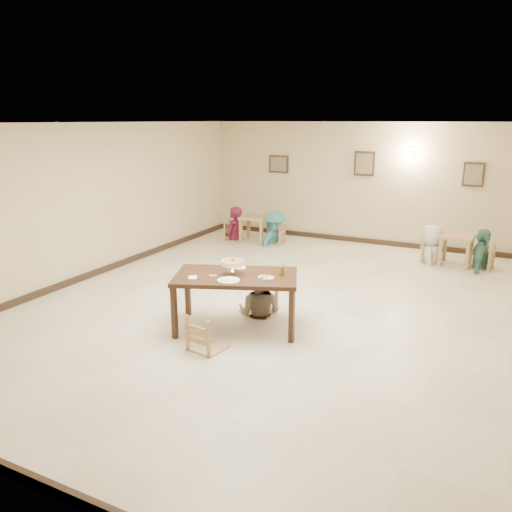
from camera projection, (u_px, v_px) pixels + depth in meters
The scene contains 33 objects.
floor at pixel (278, 304), 8.54m from camera, with size 10.00×10.00×0.00m, color beige.
ceiling at pixel (281, 123), 7.75m from camera, with size 10.00×10.00×0.00m, color white.
wall_back at pixel (360, 184), 12.47m from camera, with size 10.00×10.00×0.00m, color beige.
wall_front at pixel (18, 329), 3.82m from camera, with size 10.00×10.00×0.00m, color beige.
wall_left at pixel (94, 201), 9.85m from camera, with size 10.00×10.00×0.00m, color beige.
baseboard_back at pixel (356, 240), 12.83m from camera, with size 8.00×0.06×0.12m, color black.
baseboard_front at pixel (43, 485), 4.23m from camera, with size 8.00×0.06×0.12m, color black.
baseboard_left at pixel (101, 270), 10.22m from camera, with size 0.06×10.00×0.12m, color black.
picture_a at pixel (279, 164), 13.26m from camera, with size 0.55×0.04×0.45m.
picture_b at pixel (364, 164), 12.26m from camera, with size 0.50×0.04×0.60m.
picture_c at pixel (474, 175), 11.23m from camera, with size 0.45×0.04×0.55m.
wall_sconce at pixel (411, 152), 11.71m from camera, with size 0.16×0.05×0.22m, color #FFD88C.
main_table at pixel (236, 280), 7.36m from camera, with size 2.03×1.59×0.84m.
chair_far at pixel (261, 282), 8.06m from camera, with size 0.48×0.48×1.02m.
chair_near at pixel (207, 316), 6.76m from camera, with size 0.45×0.45×0.96m.
main_diner at pixel (260, 268), 7.92m from camera, with size 0.75×0.59×1.55m, color gray.
curry_warmer at pixel (232, 263), 7.34m from camera, with size 0.36×0.32×0.29m.
rice_plate_far at pixel (238, 267), 7.67m from camera, with size 0.26×0.26×0.06m.
rice_plate_near at pixel (229, 280), 7.04m from camera, with size 0.32×0.32×0.07m.
fried_plate at pixel (266, 277), 7.17m from camera, with size 0.24×0.24×0.05m.
chili_dish at pixel (213, 275), 7.28m from camera, with size 0.10×0.10×0.02m.
napkin_cutlery at pixel (193, 278), 7.15m from camera, with size 0.20×0.25×0.03m.
drink_glass at pixel (281, 270), 7.32m from camera, with size 0.09×0.09×0.17m.
bg_table_left at pixel (255, 221), 12.72m from camera, with size 0.74×0.74×0.67m.
bg_table_right at pixel (457, 241), 10.68m from camera, with size 0.72×0.72×0.67m.
bg_chair_ll at pixel (234, 223), 12.93m from camera, with size 0.43×0.43×0.92m.
bg_chair_lr at pixel (275, 226), 12.49m from camera, with size 0.44×0.44×0.94m.
bg_chair_rl at pixel (432, 241), 10.96m from camera, with size 0.44×0.44×0.93m.
bg_chair_rr at pixel (482, 246), 10.43m from camera, with size 0.46×0.46×0.97m.
bg_diner_a at pixel (234, 207), 12.82m from camera, with size 0.64×0.42×1.77m, color #5C142F.
bg_diner_b at pixel (275, 211), 12.39m from camera, with size 1.09×0.63×1.69m, color teal.
bg_diner_c at pixel (434, 225), 10.86m from camera, with size 0.81×0.53×1.66m, color silver.
bg_diner_d at pixel (484, 229), 10.33m from camera, with size 1.01×0.42×1.72m, color #498371.
Camera 1 is at (3.20, -7.37, 3.05)m, focal length 35.00 mm.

